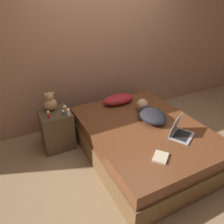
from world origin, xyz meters
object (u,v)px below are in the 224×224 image
(bottle_blue, at_px, (63,113))
(book, at_px, (161,157))
(laptop, at_px, (179,132))
(bottle_clear, at_px, (69,112))
(teddy_bear, at_px, (50,102))
(bottle_orange, at_px, (65,108))
(bottle_red, at_px, (49,115))
(pillow, at_px, (118,99))
(person_lying, at_px, (151,113))

(bottle_blue, xyz_separation_m, book, (0.72, -1.25, -0.12))
(laptop, xyz_separation_m, bottle_clear, (-1.13, 0.96, 0.09))
(teddy_bear, bearing_deg, bottle_orange, -33.41)
(laptop, distance_m, bottle_red, 1.73)
(bottle_clear, relative_size, book, 0.41)
(bottle_red, bearing_deg, pillow, 6.23)
(bottle_orange, bearing_deg, laptop, -44.27)
(teddy_bear, xyz_separation_m, bottle_clear, (0.18, -0.27, -0.07))
(pillow, xyz_separation_m, bottle_orange, (-0.89, -0.03, 0.06))
(bottle_clear, xyz_separation_m, bottle_red, (-0.26, 0.06, -0.00))
(pillow, bearing_deg, bottle_red, -173.77)
(pillow, distance_m, person_lying, 0.65)
(laptop, xyz_separation_m, teddy_bear, (-1.31, 1.23, 0.17))
(bottle_orange, height_order, bottle_red, bottle_red)
(laptop, bearing_deg, person_lying, 68.82)
(laptop, bearing_deg, bottle_clear, 110.81)
(pillow, xyz_separation_m, laptop, (0.25, -1.15, -0.02))
(teddy_bear, height_order, bottle_clear, teddy_bear)
(teddy_bear, xyz_separation_m, bottle_red, (-0.08, -0.21, -0.07))
(bottle_orange, distance_m, book, 1.52)
(bottle_red, bearing_deg, book, -53.92)
(person_lying, bearing_deg, laptop, -73.87)
(person_lying, relative_size, laptop, 1.78)
(bottle_clear, bearing_deg, person_lying, -22.51)
(bottle_clear, bearing_deg, teddy_bear, 123.78)
(bottle_orange, height_order, book, bottle_orange)
(bottle_blue, height_order, book, bottle_blue)
(bottle_orange, distance_m, bottle_clear, 0.16)
(laptop, xyz_separation_m, book, (-0.48, -0.24, -0.05))
(person_lying, bearing_deg, bottle_blue, 164.65)
(laptop, height_order, bottle_clear, laptop)
(bottle_blue, bearing_deg, pillow, 8.11)
(teddy_bear, bearing_deg, bottle_blue, -61.23)
(laptop, height_order, book, laptop)
(pillow, xyz_separation_m, teddy_bear, (-1.06, 0.08, 0.15))
(pillow, xyz_separation_m, person_lying, (0.18, -0.63, 0.01))
(bottle_clear, bearing_deg, pillow, 11.91)
(pillow, distance_m, bottle_clear, 0.91)
(pillow, height_order, bottle_red, bottle_red)
(laptop, xyz_separation_m, bottle_blue, (-1.20, 1.01, 0.08))
(pillow, distance_m, laptop, 1.17)
(teddy_bear, height_order, bottle_blue, teddy_bear)
(bottle_red, xyz_separation_m, book, (0.92, -1.26, -0.14))
(person_lying, bearing_deg, pillow, 114.29)
(book, bearing_deg, bottle_red, 126.08)
(bottle_blue, bearing_deg, person_lying, -23.67)
(bottle_red, height_order, book, bottle_red)
(bottle_red, relative_size, book, 0.41)
(bottle_orange, xyz_separation_m, bottle_clear, (0.01, -0.16, 0.01))
(teddy_bear, distance_m, bottle_blue, 0.26)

